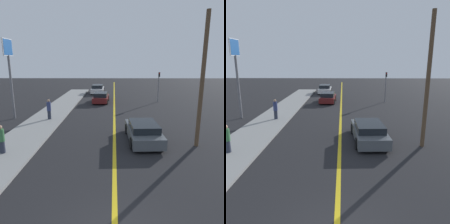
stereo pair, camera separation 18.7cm
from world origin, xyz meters
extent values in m
cube|color=gold|center=(0.00, 18.00, 0.00)|extent=(0.20, 60.00, 0.01)
cube|color=gray|center=(-6.01, 16.58, 0.08)|extent=(3.07, 33.15, 0.15)
cube|color=#4C5156|center=(1.87, 8.64, 0.52)|extent=(2.12, 4.65, 0.65)
cube|color=black|center=(1.87, 8.41, 1.05)|extent=(1.79, 2.59, 0.42)
cylinder|color=black|center=(0.90, 10.00, 0.35)|extent=(0.25, 0.71, 0.70)
cylinder|color=black|center=(2.69, 10.09, 0.35)|extent=(0.25, 0.71, 0.70)
cylinder|color=black|center=(1.04, 7.18, 0.35)|extent=(0.25, 0.71, 0.70)
cylinder|color=black|center=(2.84, 7.27, 0.35)|extent=(0.25, 0.71, 0.70)
cube|color=maroon|center=(-1.66, 21.95, 0.48)|extent=(1.91, 4.10, 0.60)
cube|color=black|center=(-1.66, 21.75, 1.02)|extent=(1.63, 2.28, 0.49)
cylinder|color=black|center=(-2.44, 23.23, 0.33)|extent=(0.25, 0.67, 0.66)
cylinder|color=black|center=(-0.78, 23.17, 0.33)|extent=(0.25, 0.67, 0.66)
cylinder|color=black|center=(-2.54, 20.73, 0.33)|extent=(0.25, 0.67, 0.66)
cylinder|color=black|center=(-0.88, 20.67, 0.33)|extent=(0.25, 0.67, 0.66)
cube|color=silver|center=(-2.64, 29.65, 0.53)|extent=(1.87, 4.23, 0.69)
cube|color=black|center=(-2.64, 29.44, 1.13)|extent=(1.64, 2.33, 0.50)
cylinder|color=black|center=(-3.51, 30.97, 0.35)|extent=(0.22, 0.69, 0.69)
cylinder|color=black|center=(-1.75, 30.96, 0.35)|extent=(0.22, 0.69, 0.69)
cylinder|color=black|center=(-3.52, 28.35, 0.35)|extent=(0.22, 0.69, 0.69)
cylinder|color=black|center=(-1.77, 28.34, 0.35)|extent=(0.22, 0.69, 0.69)
cylinder|color=#282D3D|center=(-6.17, 6.22, 0.49)|extent=(0.30, 0.30, 0.67)
cylinder|color=#336B3D|center=(-6.17, 6.22, 1.16)|extent=(0.36, 0.36, 0.67)
cylinder|color=#282D3D|center=(-5.63, 13.34, 0.53)|extent=(0.30, 0.30, 0.75)
cylinder|color=navy|center=(-5.63, 13.34, 1.28)|extent=(0.35, 0.35, 0.75)
sphere|color=tan|center=(-5.63, 13.34, 1.77)|extent=(0.23, 0.23, 0.23)
cylinder|color=slate|center=(5.51, 22.33, 1.85)|extent=(0.12, 0.12, 3.71)
cube|color=black|center=(5.51, 22.15, 3.43)|extent=(0.18, 0.18, 0.55)
sphere|color=red|center=(5.51, 22.06, 3.60)|extent=(0.14, 0.14, 0.14)
cylinder|color=slate|center=(-9.00, 14.05, 2.78)|extent=(0.20, 0.20, 5.56)
cube|color=silver|center=(-9.00, 14.05, 6.20)|extent=(0.08, 1.63, 1.41)
cube|color=#19519E|center=(-9.00, 14.05, 6.20)|extent=(0.12, 1.51, 1.29)
cylinder|color=brown|center=(5.04, 7.71, 3.90)|extent=(0.24, 0.24, 7.80)
camera|label=1|loc=(-0.03, -4.92, 5.12)|focal=35.00mm
camera|label=2|loc=(0.15, -4.92, 5.12)|focal=35.00mm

